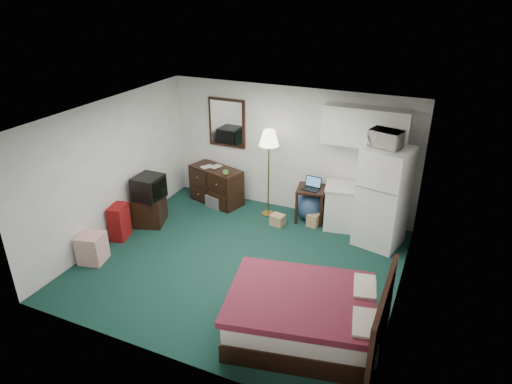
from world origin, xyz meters
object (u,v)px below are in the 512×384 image
at_px(kitchen_counter, 345,208).
at_px(fridge, 383,197).
at_px(desk, 311,204).
at_px(floor_lamp, 269,174).
at_px(dresser, 216,185).
at_px(tv_stand, 149,210).
at_px(suitcase, 119,222).
at_px(bed, 303,316).

distance_m(kitchen_counter, fridge, 0.90).
bearing_deg(desk, floor_lamp, 179.29).
xyz_separation_m(dresser, tv_stand, (-0.75, -1.33, -0.11)).
bearing_deg(suitcase, tv_stand, 64.20).
xyz_separation_m(floor_lamp, tv_stand, (-1.95, -1.25, -0.60)).
bearing_deg(suitcase, bed, -28.53).
xyz_separation_m(kitchen_counter, bed, (0.21, -3.08, -0.10)).
distance_m(desk, suitcase, 3.59).
bearing_deg(floor_lamp, kitchen_counter, 4.14).
distance_m(dresser, tv_stand, 1.52).
height_order(dresser, bed, dresser).
distance_m(dresser, kitchen_counter, 2.73).
relative_size(bed, suitcase, 2.92).
bearing_deg(kitchen_counter, fridge, -33.56).
height_order(desk, tv_stand, desk).
height_order(bed, suitcase, suitcase).
bearing_deg(dresser, tv_stand, -103.02).
bearing_deg(suitcase, floor_lamp, 29.19).
bearing_deg(fridge, tv_stand, -153.01).
bearing_deg(fridge, dresser, -171.73).
bearing_deg(suitcase, desk, 21.67).
bearing_deg(desk, dresser, 171.96).
relative_size(dresser, suitcase, 1.74).
relative_size(kitchen_counter, tv_stand, 1.37).
bearing_deg(tv_stand, kitchen_counter, 1.58).
xyz_separation_m(dresser, desk, (2.04, 0.05, -0.05)).
bearing_deg(floor_lamp, suitcase, -137.37).
xyz_separation_m(bed, suitcase, (-3.83, 1.03, 0.02)).
bearing_deg(tv_stand, floor_lamp, 12.84).
relative_size(kitchen_counter, suitcase, 1.26).
height_order(kitchen_counter, bed, kitchen_counter).
relative_size(desk, suitcase, 1.05).
distance_m(dresser, desk, 2.04).
height_order(bed, tv_stand, bed).
height_order(dresser, kitchen_counter, kitchen_counter).
relative_size(fridge, suitcase, 2.77).
bearing_deg(desk, kitchen_counter, -11.24).
xyz_separation_m(kitchen_counter, tv_stand, (-3.47, -1.36, -0.13)).
bearing_deg(bed, dresser, 122.31).
bearing_deg(floor_lamp, bed, -59.72).
bearing_deg(fridge, desk, 179.63).
xyz_separation_m(dresser, suitcase, (-0.90, -2.01, -0.06)).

